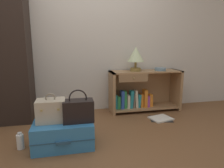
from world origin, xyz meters
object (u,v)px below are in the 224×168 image
object	(u,v)px
bowl	(160,69)
table_lamp	(136,56)
suitcase_large	(64,133)
open_book_on_floor	(161,118)
train_case	(51,110)
handbag	(78,110)
bottle	(20,141)
bookshelf	(142,91)

from	to	relation	value
bowl	table_lamp	bearing A→B (deg)	176.93
suitcase_large	open_book_on_floor	world-z (taller)	suitcase_large
suitcase_large	train_case	xyz separation A→B (m)	(-0.12, 0.03, 0.26)
handbag	open_book_on_floor	size ratio (longest dim) A/B	0.92
bottle	open_book_on_floor	size ratio (longest dim) A/B	0.48
open_book_on_floor	bookshelf	bearing A→B (deg)	106.21
bowl	handbag	size ratio (longest dim) A/B	0.52
handbag	open_book_on_floor	distance (m)	1.37
bookshelf	bowl	world-z (taller)	bowl
table_lamp	handbag	bearing A→B (deg)	-134.87
train_case	bookshelf	bearing A→B (deg)	33.95
bowl	open_book_on_floor	world-z (taller)	bowl
bookshelf	train_case	world-z (taller)	bookshelf
table_lamp	bowl	xyz separation A→B (m)	(0.42, -0.02, -0.22)
bookshelf	bottle	size ratio (longest dim) A/B	6.42
train_case	bottle	distance (m)	0.45
bowl	handbag	xyz separation A→B (m)	(-1.37, -0.94, -0.29)
open_book_on_floor	bottle	bearing A→B (deg)	-165.55
table_lamp	bowl	size ratio (longest dim) A/B	2.11
bottle	open_book_on_floor	world-z (taller)	bottle
table_lamp	open_book_on_floor	size ratio (longest dim) A/B	1.02
handbag	bottle	world-z (taller)	handbag
train_case	open_book_on_floor	xyz separation A→B (m)	(1.49, 0.45, -0.38)
bookshelf	bottle	bearing A→B (deg)	-151.12
bowl	suitcase_large	world-z (taller)	bowl
table_lamp	suitcase_large	world-z (taller)	table_lamp
open_book_on_floor	bowl	bearing A→B (deg)	69.23
bookshelf	suitcase_large	world-z (taller)	bookshelf
bottle	bowl	bearing A→B (deg)	24.12
bookshelf	table_lamp	bearing A→B (deg)	-169.84
bookshelf	train_case	xyz separation A→B (m)	(-1.36, -0.92, 0.08)
bookshelf	table_lamp	xyz separation A→B (m)	(-0.12, -0.02, 0.59)
suitcase_large	open_book_on_floor	xyz separation A→B (m)	(1.38, 0.48, -0.13)
table_lamp	bottle	xyz separation A→B (m)	(-1.56, -0.91, -0.82)
table_lamp	bottle	world-z (taller)	table_lamp
bowl	suitcase_large	bearing A→B (deg)	-149.70
bowl	open_book_on_floor	bearing A→B (deg)	-110.77
table_lamp	bookshelf	bearing A→B (deg)	10.16
train_case	table_lamp	bearing A→B (deg)	35.86
bookshelf	train_case	size ratio (longest dim) A/B	3.77
table_lamp	bottle	distance (m)	1.99
bookshelf	suitcase_large	xyz separation A→B (m)	(-1.24, -0.94, -0.18)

